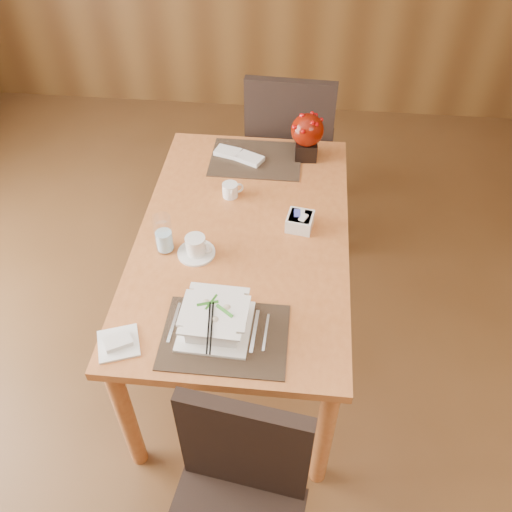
# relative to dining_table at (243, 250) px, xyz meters

# --- Properties ---
(ground) EXTENTS (6.00, 6.00, 0.00)m
(ground) POSITION_rel_dining_table_xyz_m (0.00, -0.60, -0.65)
(ground) COLOR brown
(ground) RESTS_ON ground
(dining_table) EXTENTS (0.90, 1.50, 0.75)m
(dining_table) POSITION_rel_dining_table_xyz_m (0.00, 0.00, 0.00)
(dining_table) COLOR #C36D36
(dining_table) RESTS_ON ground
(placemat_near) EXTENTS (0.45, 0.33, 0.01)m
(placemat_near) POSITION_rel_dining_table_xyz_m (0.00, -0.55, 0.10)
(placemat_near) COLOR black
(placemat_near) RESTS_ON dining_table
(placemat_far) EXTENTS (0.45, 0.33, 0.01)m
(placemat_far) POSITION_rel_dining_table_xyz_m (0.00, 0.55, 0.10)
(placemat_far) COLOR black
(placemat_far) RESTS_ON dining_table
(soup_setting) EXTENTS (0.26, 0.26, 0.10)m
(soup_setting) POSITION_rel_dining_table_xyz_m (-0.04, -0.51, 0.15)
(soup_setting) COLOR white
(soup_setting) RESTS_ON dining_table
(coffee_cup) EXTENTS (0.16, 0.16, 0.09)m
(coffee_cup) POSITION_rel_dining_table_xyz_m (-0.18, -0.14, 0.13)
(coffee_cup) COLOR white
(coffee_cup) RESTS_ON dining_table
(water_glass) EXTENTS (0.10, 0.10, 0.17)m
(water_glass) POSITION_rel_dining_table_xyz_m (-0.31, -0.13, 0.18)
(water_glass) COLOR silver
(water_glass) RESTS_ON dining_table
(creamer_jug) EXTENTS (0.12, 0.12, 0.07)m
(creamer_jug) POSITION_rel_dining_table_xyz_m (-0.09, 0.25, 0.13)
(creamer_jug) COLOR white
(creamer_jug) RESTS_ON dining_table
(sugar_caddy) EXTENTS (0.13, 0.13, 0.07)m
(sugar_caddy) POSITION_rel_dining_table_xyz_m (0.24, 0.06, 0.13)
(sugar_caddy) COLOR white
(sugar_caddy) RESTS_ON dining_table
(berry_decor) EXTENTS (0.16, 0.16, 0.24)m
(berry_decor) POSITION_rel_dining_table_xyz_m (0.25, 0.60, 0.23)
(berry_decor) COLOR black
(berry_decor) RESTS_ON dining_table
(napkins_far) EXTENTS (0.27, 0.18, 0.02)m
(napkins_far) POSITION_rel_dining_table_xyz_m (-0.08, 0.55, 0.11)
(napkins_far) COLOR white
(napkins_far) RESTS_ON dining_table
(bread_plate) EXTENTS (0.18, 0.18, 0.01)m
(bread_plate) POSITION_rel_dining_table_xyz_m (-0.37, -0.62, 0.10)
(bread_plate) COLOR white
(bread_plate) RESTS_ON dining_table
(near_chair) EXTENTS (0.50, 0.50, 0.94)m
(near_chair) POSITION_rel_dining_table_xyz_m (0.10, -1.04, -0.12)
(near_chair) COLOR black
(near_chair) RESTS_ON ground
(far_chair) EXTENTS (0.51, 0.52, 1.05)m
(far_chair) POSITION_rel_dining_table_xyz_m (0.16, 0.94, -0.06)
(far_chair) COLOR black
(far_chair) RESTS_ON ground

